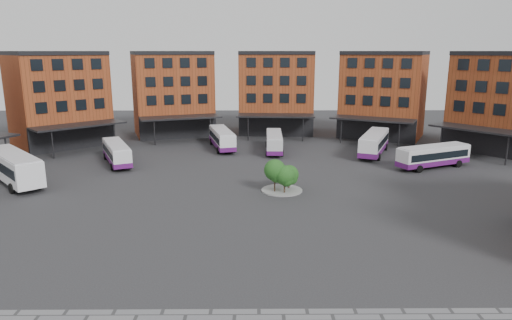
{
  "coord_description": "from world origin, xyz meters",
  "views": [
    {
      "loc": [
        -1.12,
        -34.77,
        14.63
      ],
      "look_at": [
        -0.79,
        9.51,
        4.0
      ],
      "focal_mm": 32.0,
      "sensor_mm": 36.0,
      "label": 1
    }
  ],
  "objects_px": {
    "bus_b": "(117,153)",
    "bus_e": "(374,143)",
    "tree_island": "(283,175)",
    "bus_c": "(222,138)",
    "bus_f": "(433,156)",
    "bus_a": "(13,165)",
    "bus_d": "(274,142)"
  },
  "relations": [
    {
      "from": "bus_b",
      "to": "bus_e",
      "type": "xyz_separation_m",
      "value": [
        35.49,
        5.39,
        0.2
      ]
    },
    {
      "from": "tree_island",
      "to": "bus_b",
      "type": "height_order",
      "value": "tree_island"
    },
    {
      "from": "bus_c",
      "to": "bus_f",
      "type": "bearing_deg",
      "value": -37.18
    },
    {
      "from": "bus_e",
      "to": "bus_f",
      "type": "xyz_separation_m",
      "value": [
        5.58,
        -7.75,
        -0.16
      ]
    },
    {
      "from": "bus_b",
      "to": "bus_e",
      "type": "relative_size",
      "value": 0.88
    },
    {
      "from": "bus_b",
      "to": "bus_f",
      "type": "distance_m",
      "value": 41.14
    },
    {
      "from": "tree_island",
      "to": "bus_f",
      "type": "relative_size",
      "value": 0.42
    },
    {
      "from": "bus_a",
      "to": "bus_f",
      "type": "height_order",
      "value": "bus_a"
    },
    {
      "from": "bus_b",
      "to": "bus_c",
      "type": "distance_m",
      "value": 16.48
    },
    {
      "from": "bus_e",
      "to": "bus_f",
      "type": "bearing_deg",
      "value": -30.88
    },
    {
      "from": "tree_island",
      "to": "bus_d",
      "type": "relative_size",
      "value": 0.44
    },
    {
      "from": "tree_island",
      "to": "bus_a",
      "type": "height_order",
      "value": "tree_island"
    },
    {
      "from": "bus_b",
      "to": "bus_c",
      "type": "xyz_separation_m",
      "value": [
        13.27,
        9.76,
        0.07
      ]
    },
    {
      "from": "bus_a",
      "to": "bus_e",
      "type": "relative_size",
      "value": 0.97
    },
    {
      "from": "tree_island",
      "to": "bus_b",
      "type": "distance_m",
      "value": 24.54
    },
    {
      "from": "bus_a",
      "to": "bus_b",
      "type": "xyz_separation_m",
      "value": [
        8.98,
        9.0,
        -0.56
      ]
    },
    {
      "from": "bus_c",
      "to": "bus_f",
      "type": "height_order",
      "value": "bus_c"
    },
    {
      "from": "bus_a",
      "to": "bus_f",
      "type": "relative_size",
      "value": 1.07
    },
    {
      "from": "tree_island",
      "to": "bus_c",
      "type": "bearing_deg",
      "value": 109.5
    },
    {
      "from": "bus_a",
      "to": "bus_c",
      "type": "height_order",
      "value": "bus_a"
    },
    {
      "from": "bus_a",
      "to": "bus_d",
      "type": "xyz_separation_m",
      "value": [
        30.15,
        16.47,
        -0.58
      ]
    },
    {
      "from": "bus_c",
      "to": "bus_b",
      "type": "bearing_deg",
      "value": -157.27
    },
    {
      "from": "bus_e",
      "to": "tree_island",
      "type": "bearing_deg",
      "value": -105.44
    },
    {
      "from": "bus_c",
      "to": "bus_d",
      "type": "xyz_separation_m",
      "value": [
        7.91,
        -2.29,
        -0.1
      ]
    },
    {
      "from": "bus_c",
      "to": "bus_a",
      "type": "bearing_deg",
      "value": -153.47
    },
    {
      "from": "bus_d",
      "to": "bus_e",
      "type": "relative_size",
      "value": 0.87
    },
    {
      "from": "bus_c",
      "to": "bus_e",
      "type": "height_order",
      "value": "bus_e"
    },
    {
      "from": "tree_island",
      "to": "bus_b",
      "type": "bearing_deg",
      "value": 149.48
    },
    {
      "from": "bus_a",
      "to": "bus_d",
      "type": "height_order",
      "value": "bus_a"
    },
    {
      "from": "tree_island",
      "to": "bus_d",
      "type": "height_order",
      "value": "tree_island"
    },
    {
      "from": "bus_e",
      "to": "bus_b",
      "type": "bearing_deg",
      "value": -148.02
    },
    {
      "from": "tree_island",
      "to": "bus_a",
      "type": "bearing_deg",
      "value": 173.43
    }
  ]
}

